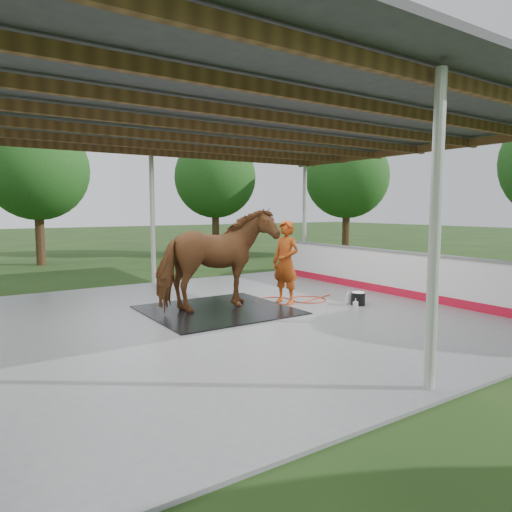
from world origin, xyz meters
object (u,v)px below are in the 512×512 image
dasher_board (385,272)px  wash_bucket (358,298)px  horse (218,259)px  handler (286,262)px

dasher_board → wash_bucket: bearing=-157.6°
wash_bucket → horse: bearing=156.8°
dasher_board → horse: (-4.70, 0.57, 0.59)m
dasher_board → horse: horse is taller
handler → dasher_board: bearing=68.7°
handler → horse: bearing=-110.8°
horse → wash_bucket: 3.39m
handler → wash_bucket: bearing=35.7°
horse → handler: horse is taller
horse → handler: size_ratio=1.35×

